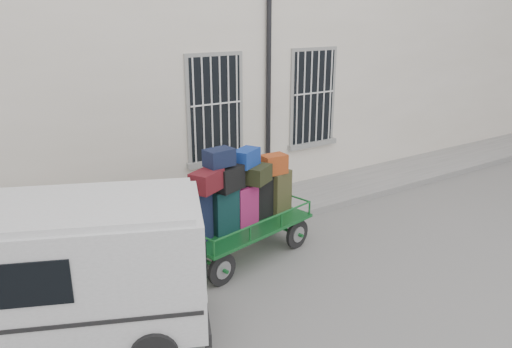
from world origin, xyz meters
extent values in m
plane|color=slate|center=(0.00, 0.00, 0.00)|extent=(80.00, 80.00, 0.00)
cube|color=beige|center=(0.00, 5.50, 3.00)|extent=(24.00, 5.00, 6.00)
cylinder|color=black|center=(0.95, 2.92, 2.80)|extent=(0.11, 0.11, 5.60)
cube|color=black|center=(-0.40, 2.98, 2.25)|extent=(1.20, 0.08, 2.20)
cube|color=gray|center=(-0.40, 2.96, 1.09)|extent=(1.45, 0.22, 0.12)
cube|color=black|center=(2.30, 2.98, 2.25)|extent=(1.20, 0.08, 2.20)
cube|color=gray|center=(2.30, 2.96, 1.09)|extent=(1.45, 0.22, 0.12)
cube|color=slate|center=(0.00, 2.20, 0.07)|extent=(24.00, 1.70, 0.15)
cylinder|color=black|center=(-2.01, -0.06, 0.28)|extent=(0.56, 0.18, 0.55)
cylinder|color=gray|center=(-2.01, -0.06, 0.28)|extent=(0.32, 0.16, 0.30)
cylinder|color=black|center=(-2.19, 0.76, 0.28)|extent=(0.56, 0.18, 0.55)
cylinder|color=gray|center=(-2.19, 0.76, 0.28)|extent=(0.32, 0.16, 0.30)
cylinder|color=black|center=(-0.17, 0.34, 0.28)|extent=(0.56, 0.18, 0.55)
cylinder|color=gray|center=(-0.17, 0.34, 0.28)|extent=(0.32, 0.16, 0.30)
cylinder|color=black|center=(-0.35, 1.16, 0.28)|extent=(0.56, 0.18, 0.55)
cylinder|color=gray|center=(-0.35, 1.16, 0.28)|extent=(0.32, 0.16, 0.30)
cube|color=#166027|center=(-1.18, 0.55, 0.61)|extent=(2.62, 1.60, 0.06)
cylinder|color=#166027|center=(-2.64, 0.23, 0.78)|extent=(0.32, 0.11, 0.62)
cube|color=black|center=(-2.17, 0.43, 1.08)|extent=(0.55, 0.47, 0.89)
cube|color=black|center=(-2.17, 0.43, 1.54)|extent=(0.21, 0.18, 0.03)
cube|color=#0B272A|center=(-1.63, 0.49, 1.02)|extent=(0.49, 0.30, 0.76)
cube|color=black|center=(-1.63, 0.49, 1.42)|extent=(0.21, 0.17, 0.03)
cube|color=maroon|center=(-1.19, 0.53, 1.00)|extent=(0.49, 0.33, 0.73)
cube|color=black|center=(-1.19, 0.53, 1.38)|extent=(0.20, 0.16, 0.03)
cube|color=black|center=(-0.75, 0.73, 1.02)|extent=(0.50, 0.36, 0.76)
cube|color=black|center=(-0.75, 0.73, 1.41)|extent=(0.21, 0.18, 0.03)
cube|color=#37331B|center=(-0.31, 0.75, 1.03)|extent=(0.56, 0.44, 0.78)
cube|color=black|center=(-0.31, 0.75, 1.43)|extent=(0.22, 0.18, 0.03)
cube|color=#4B0F1E|center=(-2.04, 0.32, 1.68)|extent=(0.63, 0.55, 0.32)
cube|color=black|center=(-1.57, 0.48, 1.60)|extent=(0.61, 0.50, 0.40)
cube|color=black|center=(-0.94, 0.51, 1.55)|extent=(0.60, 0.54, 0.30)
cube|color=maroon|center=(-0.45, 0.73, 1.59)|extent=(0.46, 0.30, 0.35)
cube|color=black|center=(-1.72, 0.47, 1.98)|extent=(0.50, 0.37, 0.28)
cube|color=navy|center=(-1.10, 0.62, 1.84)|extent=(0.59, 0.50, 0.30)
cube|color=silver|center=(-4.57, -0.18, 1.12)|extent=(4.20, 3.06, 1.58)
cube|color=silver|center=(-4.57, -0.18, 1.95)|extent=(3.99, 2.87, 0.09)
cube|color=black|center=(-2.80, -0.95, 1.38)|extent=(0.52, 1.14, 0.48)
cube|color=black|center=(-2.81, -0.95, 0.38)|extent=(0.73, 1.52, 0.19)
cube|color=white|center=(-2.77, -0.96, 0.58)|extent=(0.17, 0.35, 0.11)
cylinder|color=black|center=(-3.09, 0.05, 0.30)|extent=(0.62, 0.41, 0.60)
camera|label=1|loc=(-5.49, -6.34, 4.24)|focal=35.00mm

